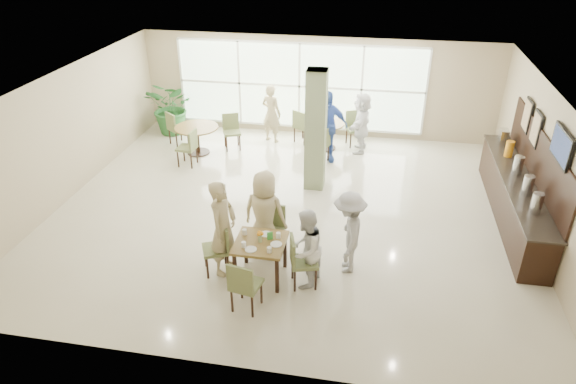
% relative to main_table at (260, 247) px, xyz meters
% --- Properties ---
extents(ground, '(10.00, 10.00, 0.00)m').
position_rel_main_table_xyz_m(ground, '(0.07, 2.41, -0.65)').
color(ground, beige).
rests_on(ground, ground).
extents(room_shell, '(10.00, 10.00, 10.00)m').
position_rel_main_table_xyz_m(room_shell, '(0.07, 2.41, 1.06)').
color(room_shell, white).
rests_on(room_shell, ground).
extents(window_bank, '(7.00, 0.04, 7.00)m').
position_rel_main_table_xyz_m(window_bank, '(-0.43, 6.87, 0.75)').
color(window_bank, silver).
rests_on(window_bank, ground).
extents(column, '(0.45, 0.45, 2.80)m').
position_rel_main_table_xyz_m(column, '(0.47, 3.61, 0.75)').
color(column, '#707D57').
rests_on(column, ground).
extents(main_table, '(0.87, 0.87, 0.75)m').
position_rel_main_table_xyz_m(main_table, '(0.00, 0.00, 0.00)').
color(main_table, brown).
rests_on(main_table, ground).
extents(round_table_left, '(1.15, 1.15, 0.75)m').
position_rel_main_table_xyz_m(round_table_left, '(-2.87, 4.95, -0.06)').
color(round_table_left, brown).
rests_on(round_table_left, ground).
extents(round_table_right, '(1.05, 1.05, 0.75)m').
position_rel_main_table_xyz_m(round_table_right, '(0.45, 5.87, -0.08)').
color(round_table_right, brown).
rests_on(round_table_right, ground).
extents(chairs_main_table, '(2.18, 2.09, 0.95)m').
position_rel_main_table_xyz_m(chairs_main_table, '(-0.02, -0.03, -0.17)').
color(chairs_main_table, '#5A6135').
rests_on(chairs_main_table, ground).
extents(chairs_table_left, '(2.17, 1.80, 0.95)m').
position_rel_main_table_xyz_m(chairs_table_left, '(-2.84, 5.00, -0.17)').
color(chairs_table_left, '#5A6135').
rests_on(chairs_table_left, ground).
extents(chairs_table_right, '(2.04, 1.84, 0.95)m').
position_rel_main_table_xyz_m(chairs_table_right, '(0.48, 5.80, -0.17)').
color(chairs_table_right, '#5A6135').
rests_on(chairs_table_right, ground).
extents(tabletop_clutter, '(0.75, 0.70, 0.21)m').
position_rel_main_table_xyz_m(tabletop_clutter, '(0.02, -0.01, 0.16)').
color(tabletop_clutter, white).
rests_on(tabletop_clutter, main_table).
extents(buffet_counter, '(0.64, 4.70, 1.95)m').
position_rel_main_table_xyz_m(buffet_counter, '(4.77, 2.92, -0.09)').
color(buffet_counter, black).
rests_on(buffet_counter, ground).
extents(wall_tv, '(0.06, 1.00, 0.58)m').
position_rel_main_table_xyz_m(wall_tv, '(5.00, 1.81, 1.50)').
color(wall_tv, black).
rests_on(wall_tv, ground).
extents(framed_art_a, '(0.05, 0.55, 0.70)m').
position_rel_main_table_xyz_m(framed_art_a, '(5.01, 3.41, 1.20)').
color(framed_art_a, black).
rests_on(framed_art_a, ground).
extents(framed_art_b, '(0.05, 0.55, 0.70)m').
position_rel_main_table_xyz_m(framed_art_b, '(5.01, 4.21, 1.20)').
color(framed_art_b, black).
rests_on(framed_art_b, ground).
extents(potted_plant, '(1.83, 1.83, 1.58)m').
position_rel_main_table_xyz_m(potted_plant, '(-4.02, 6.18, 0.14)').
color(potted_plant, '#265F2A').
rests_on(potted_plant, ground).
extents(teen_left, '(0.55, 0.72, 1.79)m').
position_rel_main_table_xyz_m(teen_left, '(-0.68, 0.09, 0.25)').
color(teen_left, tan).
rests_on(teen_left, ground).
extents(teen_far, '(0.89, 0.57, 1.70)m').
position_rel_main_table_xyz_m(teen_far, '(-0.09, 0.76, 0.20)').
color(teen_far, tan).
rests_on(teen_far, ground).
extents(teen_right, '(0.70, 0.82, 1.46)m').
position_rel_main_table_xyz_m(teen_right, '(0.80, -0.04, 0.08)').
color(teen_right, white).
rests_on(teen_right, ground).
extents(teen_standing, '(0.65, 1.05, 1.56)m').
position_rel_main_table_xyz_m(teen_standing, '(1.48, 0.51, 0.14)').
color(teen_standing, '#A1A1A3').
rests_on(teen_standing, ground).
extents(adult_a, '(1.21, 0.85, 1.87)m').
position_rel_main_table_xyz_m(adult_a, '(0.55, 5.11, 0.29)').
color(adult_a, '#3D60B8').
rests_on(adult_a, ground).
extents(adult_b, '(0.75, 1.55, 1.63)m').
position_rel_main_table_xyz_m(adult_b, '(1.41, 5.87, 0.17)').
color(adult_b, white).
rests_on(adult_b, ground).
extents(adult_standing, '(0.70, 0.58, 1.63)m').
position_rel_main_table_xyz_m(adult_standing, '(-1.09, 6.12, 0.17)').
color(adult_standing, tan).
rests_on(adult_standing, ground).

